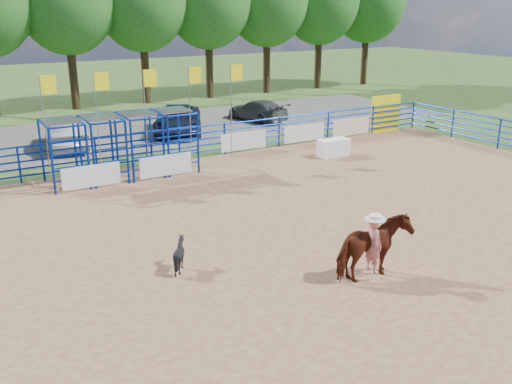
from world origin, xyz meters
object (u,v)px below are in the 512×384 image
calf (179,254)px  car_d (257,110)px  announcer_table (334,148)px  car_c (178,120)px  car_b (66,132)px  horse_and_rider (373,245)px

calf → car_d: (12.16, 16.67, 0.17)m
announcer_table → calf: (-10.83, -7.45, 0.04)m
announcer_table → car_c: size_ratio=0.28×
announcer_table → car_c: bearing=117.3°
calf → car_b: 15.42m
horse_and_rider → announcer_table: bearing=56.8°
announcer_table → car_c: 9.27m
calf → car_c: 17.02m
car_d → horse_and_rider: bearing=55.9°
car_b → car_d: (11.56, 1.27, -0.16)m
car_c → calf: bearing=-88.6°
car_d → announcer_table: bearing=70.2°
calf → car_d: 20.63m
car_c → car_d: bearing=34.1°
horse_and_rider → car_b: size_ratio=0.52×
calf → car_b: bearing=-17.4°
calf → car_d: size_ratio=0.20×
car_b → car_c: size_ratio=0.89×
car_b → car_c: (5.98, 0.29, -0.04)m
horse_and_rider → car_b: (-3.42, 18.36, -0.15)m
announcer_table → car_d: bearing=81.8°
calf → car_b: car_b is taller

